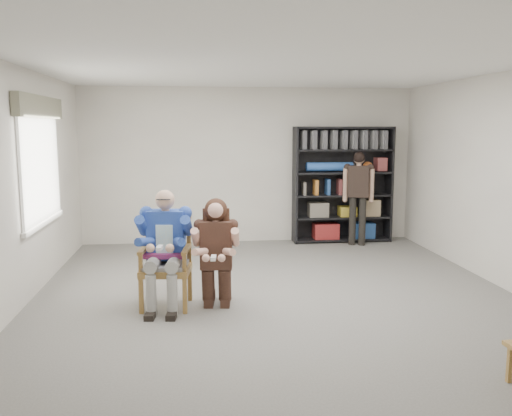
{
  "coord_description": "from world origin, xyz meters",
  "views": [
    {
      "loc": [
        -1.0,
        -6.3,
        2.09
      ],
      "look_at": [
        -0.2,
        0.6,
        1.05
      ],
      "focal_mm": 38.0,
      "sensor_mm": 36.0,
      "label": 1
    }
  ],
  "objects": [
    {
      "name": "window_left",
      "position": [
        -2.95,
        1.0,
        1.63
      ],
      "size": [
        0.16,
        2.0,
        1.75
      ],
      "primitive_type": null,
      "color": "white",
      "rests_on": "room_shell"
    },
    {
      "name": "kneeling_woman",
      "position": [
        -0.76,
        -0.22,
        0.64
      ],
      "size": [
        0.63,
        0.91,
        1.27
      ],
      "primitive_type": null,
      "rotation": [
        0.0,
        0.0,
        -0.11
      ],
      "color": "#34201A",
      "rests_on": "floor"
    },
    {
      "name": "room_shell",
      "position": [
        0.0,
        0.0,
        1.4
      ],
      "size": [
        6.0,
        7.0,
        2.8
      ],
      "primitive_type": null,
      "color": "white",
      "rests_on": "ground"
    },
    {
      "name": "seated_man",
      "position": [
        -1.34,
        -0.1,
        0.7
      ],
      "size": [
        0.69,
        0.9,
        1.39
      ],
      "primitive_type": null,
      "rotation": [
        0.0,
        0.0,
        -0.11
      ],
      "color": "#152194",
      "rests_on": "floor"
    },
    {
      "name": "floor",
      "position": [
        0.0,
        0.0,
        0.0
      ],
      "size": [
        6.0,
        7.0,
        0.01
      ],
      "primitive_type": "cube",
      "color": "slate",
      "rests_on": "ground"
    },
    {
      "name": "bookshelf",
      "position": [
        1.7,
        3.28,
        1.05
      ],
      "size": [
        1.8,
        0.38,
        2.1
      ],
      "primitive_type": null,
      "color": "black",
      "rests_on": "floor"
    },
    {
      "name": "armchair",
      "position": [
        -1.34,
        -0.1,
        0.53
      ],
      "size": [
        0.68,
        0.67,
        1.07
      ],
      "primitive_type": null,
      "rotation": [
        0.0,
        0.0,
        -0.11
      ],
      "color": "olive",
      "rests_on": "floor"
    },
    {
      "name": "standing_man",
      "position": [
        1.89,
        2.93,
        0.83
      ],
      "size": [
        0.58,
        0.43,
        1.67
      ],
      "primitive_type": null,
      "rotation": [
        0.0,
        0.0,
        -0.31
      ],
      "color": "black",
      "rests_on": "floor"
    }
  ]
}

